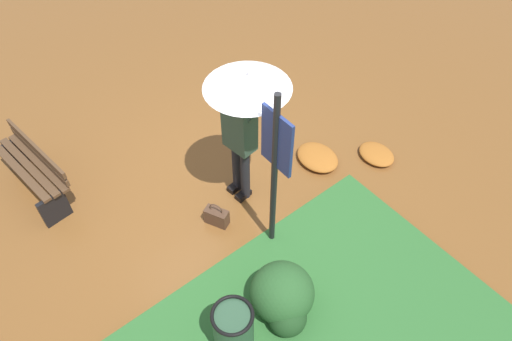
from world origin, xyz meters
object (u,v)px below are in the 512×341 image
object	(u,v)px
park_bench	(33,168)
trash_bin	(234,333)
person_with_umbrella	(244,106)
handbag	(217,216)
info_sign_post	(276,159)

from	to	relation	value
park_bench	trash_bin	bearing A→B (deg)	11.70
person_with_umbrella	handbag	world-z (taller)	person_with_umbrella
person_with_umbrella	info_sign_post	distance (m)	0.80
person_with_umbrella	handbag	distance (m)	1.54
handbag	park_bench	bearing A→B (deg)	-142.19
person_with_umbrella	handbag	size ratio (longest dim) A/B	5.53
info_sign_post	trash_bin	xyz separation A→B (m)	(0.82, -1.20, -1.03)
info_sign_post	trash_bin	bearing A→B (deg)	-55.53
handbag	trash_bin	size ratio (longest dim) A/B	0.44
person_with_umbrella	info_sign_post	size ratio (longest dim) A/B	0.89
park_bench	handbag	bearing A→B (deg)	37.81
person_with_umbrella	trash_bin	bearing A→B (deg)	-41.00
person_with_umbrella	info_sign_post	world-z (taller)	info_sign_post
trash_bin	person_with_umbrella	bearing A→B (deg)	139.00
trash_bin	handbag	bearing A→B (deg)	150.89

